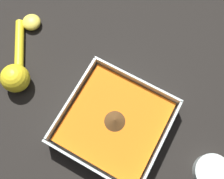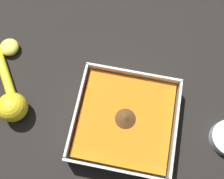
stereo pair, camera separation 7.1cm
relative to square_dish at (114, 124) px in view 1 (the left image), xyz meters
name	(u,v)px [view 1 (the left image)]	position (x,y,z in m)	size (l,w,h in m)	color
ground_plane	(109,122)	(-0.02, 0.00, -0.03)	(4.00, 4.00, 0.00)	black
square_dish	(114,124)	(0.00, 0.00, 0.00)	(0.26, 0.26, 0.07)	silver
spice_bowl	(212,173)	(0.27, 0.01, -0.01)	(0.09, 0.09, 0.03)	silver
lemon_squeezer	(16,72)	(-0.31, 0.00, 0.01)	(0.16, 0.21, 0.08)	yellow
lemon_half	(32,22)	(-0.37, 0.16, -0.01)	(0.06, 0.06, 0.03)	#EFDB4C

